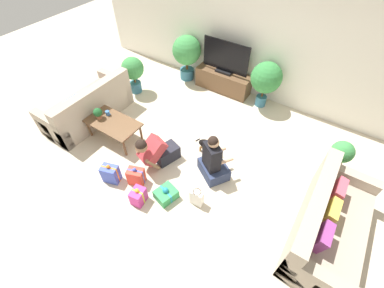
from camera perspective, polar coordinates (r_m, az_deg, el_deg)
name	(u,v)px	position (r m, az deg, el deg)	size (l,w,h in m)	color
ground_plane	(188,161)	(4.80, -0.93, -3.80)	(16.00, 16.00, 0.00)	beige
wall_back	(258,39)	(5.92, 14.36, 21.58)	(8.40, 0.06, 2.60)	white
sofa_left	(89,107)	(5.87, -22.00, 7.65)	(0.85, 1.86, 0.86)	tan
sofa_right	(327,224)	(4.24, 27.77, -15.53)	(0.85, 1.86, 0.86)	tan
coffee_table	(113,124)	(5.17, -17.23, 4.35)	(1.08, 0.59, 0.43)	brown
tv_console	(223,81)	(6.39, 6.93, 13.72)	(1.33, 0.41, 0.48)	brown
tv	(225,59)	(6.09, 7.43, 18.24)	(1.12, 0.20, 0.74)	black
potted_plant_corner_left	(133,71)	(6.26, -12.99, 15.59)	(0.51, 0.51, 0.88)	#336B84
potted_plant_back_right	(266,79)	(5.81, 16.13, 13.76)	(0.66, 0.66, 1.05)	#336B84
potted_plant_back_left	(187,52)	(6.56, -1.18, 19.68)	(0.69, 0.69, 1.11)	#336B84
potted_plant_corner_right	(341,155)	(4.95, 30.13, -2.09)	(0.37, 0.37, 0.74)	#A36042
person_kneeling	(156,151)	(4.54, -7.90, -1.59)	(0.53, 0.80, 0.78)	#23232D
person_sitting	(213,162)	(4.38, 4.72, -3.97)	(0.65, 0.62, 0.95)	#283351
dog	(208,144)	(4.82, 3.64, -0.07)	(0.47, 0.20, 0.31)	black
gift_box_a	(166,194)	(4.30, -5.80, -11.02)	(0.37, 0.40, 0.26)	#2D934C
gift_box_b	(138,196)	(4.29, -11.84, -11.26)	(0.23, 0.27, 0.34)	#CC3389
gift_box_c	(111,174)	(4.63, -17.61, -6.29)	(0.32, 0.26, 0.40)	#3D51BC
gift_box_d	(136,176)	(4.50, -12.31, -6.99)	(0.32, 0.27, 0.37)	red
gift_bag_a	(197,197)	(4.17, 1.06, -11.79)	(0.22, 0.14, 0.33)	white
mug	(108,113)	(5.29, -18.23, 6.54)	(0.12, 0.08, 0.09)	#386BAD
tabletop_plant	(98,113)	(5.23, -20.18, 6.49)	(0.17, 0.17, 0.22)	#A36042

